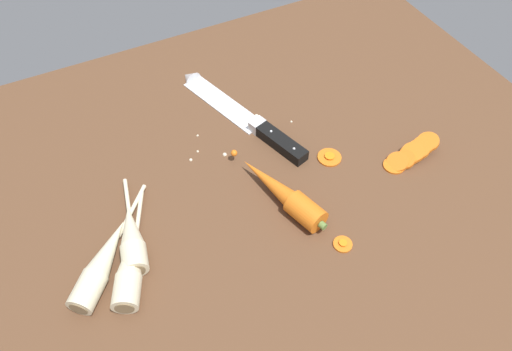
# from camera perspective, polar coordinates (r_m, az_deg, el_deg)

# --- Properties ---
(ground_plane) EXTENTS (1.20, 0.90, 0.04)m
(ground_plane) POSITION_cam_1_polar(r_m,az_deg,el_deg) (0.90, -0.58, -0.54)
(ground_plane) COLOR brown
(chefs_knife) EXTENTS (0.13, 0.34, 0.04)m
(chefs_knife) POSITION_cam_1_polar(r_m,az_deg,el_deg) (0.98, -2.21, 7.32)
(chefs_knife) COLOR silver
(chefs_knife) RESTS_ON ground_plane
(whole_carrot) EXTENTS (0.09, 0.22, 0.04)m
(whole_carrot) POSITION_cam_1_polar(r_m,az_deg,el_deg) (0.83, 3.18, -2.08)
(whole_carrot) COLOR orange
(whole_carrot) RESTS_ON ground_plane
(parsnip_front) EXTENTS (0.17, 0.19, 0.04)m
(parsnip_front) POSITION_cam_1_polar(r_m,az_deg,el_deg) (0.79, -17.30, -9.57)
(parsnip_front) COLOR beige
(parsnip_front) RESTS_ON ground_plane
(parsnip_mid_left) EXTENTS (0.11, 0.20, 0.04)m
(parsnip_mid_left) POSITION_cam_1_polar(r_m,az_deg,el_deg) (0.78, -14.28, -9.96)
(parsnip_mid_left) COLOR beige
(parsnip_mid_left) RESTS_ON ground_plane
(parsnip_mid_right) EXTENTS (0.06, 0.19, 0.04)m
(parsnip_mid_right) POSITION_cam_1_polar(r_m,az_deg,el_deg) (0.80, -14.14, -6.94)
(parsnip_mid_right) COLOR beige
(parsnip_mid_right) RESTS_ON ground_plane
(carrot_slice_stack) EXTENTS (0.12, 0.05, 0.04)m
(carrot_slice_stack) POSITION_cam_1_polar(r_m,az_deg,el_deg) (0.94, 17.47, 2.42)
(carrot_slice_stack) COLOR orange
(carrot_slice_stack) RESTS_ON ground_plane
(carrot_slice_stray_near) EXTENTS (0.03, 0.03, 0.01)m
(carrot_slice_stray_near) POSITION_cam_1_polar(r_m,az_deg,el_deg) (0.80, 9.98, -7.75)
(carrot_slice_stray_near) COLOR orange
(carrot_slice_stray_near) RESTS_ON ground_plane
(carrot_slice_stray_mid) EXTENTS (0.04, 0.04, 0.01)m
(carrot_slice_stray_mid) POSITION_cam_1_polar(r_m,az_deg,el_deg) (0.91, 8.47, 2.15)
(carrot_slice_stray_mid) COLOR orange
(carrot_slice_stray_mid) RESTS_ON ground_plane
(mince_crumbs) EXTENTS (0.22, 0.08, 0.01)m
(mince_crumbs) POSITION_cam_1_polar(r_m,az_deg,el_deg) (0.95, -0.83, 5.09)
(mince_crumbs) COLOR beige
(mince_crumbs) RESTS_ON ground_plane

